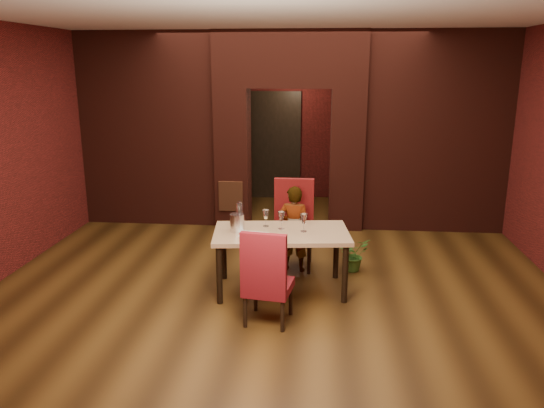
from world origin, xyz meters
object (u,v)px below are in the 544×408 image
at_px(chair_near, 268,275).
at_px(wine_glass_a, 266,218).
at_px(wine_glass_c, 304,223).
at_px(wine_bucket, 237,223).
at_px(water_bottle, 240,215).
at_px(potted_plant, 353,254).
at_px(person_seated, 294,229).
at_px(chair_far, 293,225).
at_px(dining_table, 281,261).
at_px(wine_glass_b, 281,220).

distance_m(chair_near, wine_glass_a, 1.07).
height_order(wine_glass_c, wine_bucket, wine_glass_c).
bearing_deg(wine_glass_a, water_bottle, -162.72).
bearing_deg(chair_near, potted_plant, -113.37).
bearing_deg(potted_plant, wine_glass_a, -153.87).
distance_m(wine_glass_c, potted_plant, 1.15).
bearing_deg(person_seated, chair_near, 89.86).
height_order(person_seated, wine_glass_a, person_seated).
distance_m(chair_far, wine_bucket, 1.05).
bearing_deg(person_seated, wine_bucket, 54.93).
relative_size(dining_table, wine_glass_b, 7.42).
height_order(person_seated, water_bottle, person_seated).
bearing_deg(dining_table, chair_near, -101.42).
bearing_deg(chair_near, water_bottle, -55.40).
relative_size(wine_bucket, water_bottle, 0.64).
height_order(wine_glass_b, water_bottle, water_bottle).
distance_m(chair_near, person_seated, 1.50).
distance_m(chair_far, chair_near, 1.60).
bearing_deg(chair_near, dining_table, -86.09).
bearing_deg(person_seated, dining_table, 87.04).
distance_m(person_seated, potted_plant, 0.87).
height_order(water_bottle, potted_plant, water_bottle).
xyz_separation_m(chair_near, wine_glass_a, (-0.13, 1.01, 0.33)).
bearing_deg(wine_glass_a, chair_near, -82.47).
distance_m(dining_table, potted_plant, 1.17).
xyz_separation_m(wine_glass_a, wine_bucket, (-0.32, -0.23, 0.00)).
bearing_deg(wine_bucket, chair_near, -59.95).
height_order(wine_glass_c, potted_plant, wine_glass_c).
bearing_deg(dining_table, potted_plant, 32.27).
bearing_deg(wine_glass_a, person_seated, 56.06).
xyz_separation_m(chair_near, wine_glass_b, (0.06, 0.92, 0.33)).
relative_size(dining_table, water_bottle, 4.83).
height_order(chair_far, chair_near, chair_far).
relative_size(person_seated, wine_glass_a, 5.51).
bearing_deg(wine_glass_c, wine_glass_a, 160.66).
xyz_separation_m(person_seated, wine_glass_a, (-0.32, -0.48, 0.28)).
distance_m(chair_far, wine_glass_c, 0.81).
height_order(chair_near, potted_plant, chair_near).
bearing_deg(water_bottle, wine_glass_a, 17.28).
bearing_deg(water_bottle, wine_glass_c, -5.12).
xyz_separation_m(wine_glass_c, water_bottle, (-0.78, 0.07, 0.06)).
bearing_deg(wine_glass_a, wine_bucket, -144.30).
distance_m(wine_glass_b, wine_bucket, 0.53).
relative_size(wine_glass_c, water_bottle, 0.66).
xyz_separation_m(chair_far, wine_glass_a, (-0.30, -0.58, 0.26)).
relative_size(wine_glass_c, potted_plant, 0.49).
bearing_deg(potted_plant, chair_far, 177.30).
distance_m(dining_table, wine_bucket, 0.71).
distance_m(person_seated, wine_glass_c, 0.72).
bearing_deg(potted_plant, wine_glass_b, -145.23).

